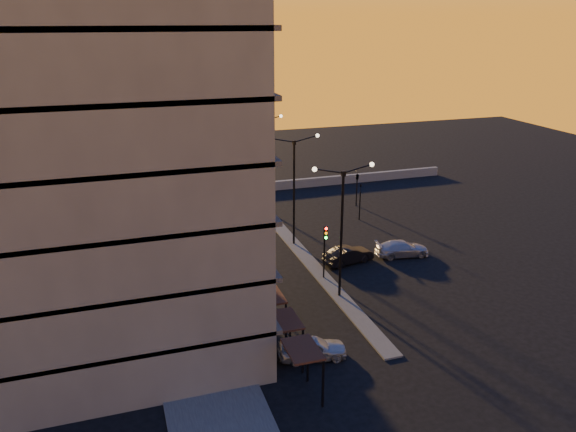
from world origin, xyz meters
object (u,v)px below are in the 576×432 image
(streetlamp_mid, at_px, (294,182))
(traffic_light_main, at_px, (325,244))
(car_wagon, at_px, (402,248))
(car_hatchback, at_px, (312,348))
(car_sedan, at_px, (348,255))

(streetlamp_mid, distance_m, traffic_light_main, 7.62)
(traffic_light_main, xyz_separation_m, car_wagon, (7.66, 2.15, -2.25))
(car_hatchback, bearing_deg, car_wagon, -36.77)
(traffic_light_main, height_order, car_hatchback, traffic_light_main)
(car_sedan, bearing_deg, car_hatchback, 135.24)
(streetlamp_mid, height_order, car_wagon, streetlamp_mid)
(traffic_light_main, bearing_deg, car_sedan, 37.30)
(car_hatchback, relative_size, car_sedan, 0.95)
(car_wagon, bearing_deg, car_hatchback, 141.79)
(traffic_light_main, relative_size, car_sedan, 1.04)
(car_wagon, bearing_deg, streetlamp_mid, 65.24)
(traffic_light_main, height_order, car_wagon, traffic_light_main)
(streetlamp_mid, bearing_deg, car_wagon, -33.01)
(streetlamp_mid, relative_size, car_wagon, 2.17)
(car_hatchback, bearing_deg, traffic_light_main, -15.61)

